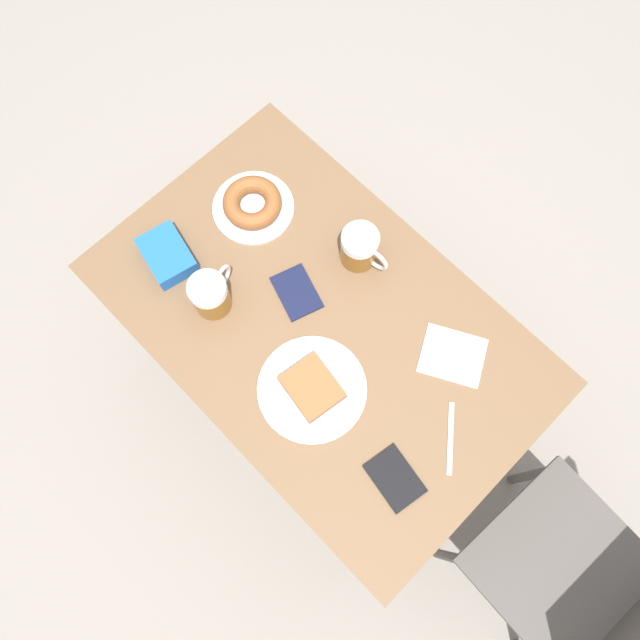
{
  "coord_description": "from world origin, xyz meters",
  "views": [
    {
      "loc": [
        0.32,
        0.33,
        2.14
      ],
      "look_at": [
        0.0,
        0.0,
        0.74
      ],
      "focal_mm": 35.0,
      "sensor_mm": 36.0,
      "label": 1
    }
  ],
  "objects_px": {
    "passport_near_edge": "(395,478)",
    "napkin_folded": "(452,356)",
    "fork": "(450,438)",
    "passport_far_edge": "(297,292)",
    "beer_mug_center": "(211,294)",
    "plate_with_cake": "(312,388)",
    "plate_with_donut": "(253,204)",
    "chair": "(607,604)",
    "beer_mug_left": "(360,248)",
    "blue_pouch": "(167,255)"
  },
  "relations": [
    {
      "from": "plate_with_donut",
      "to": "napkin_folded",
      "type": "height_order",
      "value": "plate_with_donut"
    },
    {
      "from": "chair",
      "to": "passport_near_edge",
      "type": "height_order",
      "value": "chair"
    },
    {
      "from": "chair",
      "to": "plate_with_donut",
      "type": "distance_m",
      "value": 1.29
    },
    {
      "from": "chair",
      "to": "fork",
      "type": "relative_size",
      "value": 6.46
    },
    {
      "from": "blue_pouch",
      "to": "plate_with_cake",
      "type": "bearing_deg",
      "value": 92.81
    },
    {
      "from": "passport_near_edge",
      "to": "plate_with_donut",
      "type": "bearing_deg",
      "value": -107.81
    },
    {
      "from": "chair",
      "to": "napkin_folded",
      "type": "height_order",
      "value": "chair"
    },
    {
      "from": "beer_mug_center",
      "to": "plate_with_cake",
      "type": "bearing_deg",
      "value": 93.35
    },
    {
      "from": "napkin_folded",
      "to": "passport_near_edge",
      "type": "bearing_deg",
      "value": 18.05
    },
    {
      "from": "fork",
      "to": "passport_near_edge",
      "type": "relative_size",
      "value": 0.96
    },
    {
      "from": "plate_with_donut",
      "to": "fork",
      "type": "distance_m",
      "value": 0.74
    },
    {
      "from": "beer_mug_center",
      "to": "blue_pouch",
      "type": "height_order",
      "value": "beer_mug_center"
    },
    {
      "from": "passport_near_edge",
      "to": "beer_mug_left",
      "type": "bearing_deg",
      "value": -127.01
    },
    {
      "from": "fork",
      "to": "chair",
      "type": "bearing_deg",
      "value": 92.37
    },
    {
      "from": "plate_with_cake",
      "to": "blue_pouch",
      "type": "height_order",
      "value": "blue_pouch"
    },
    {
      "from": "beer_mug_center",
      "to": "passport_near_edge",
      "type": "relative_size",
      "value": 0.93
    },
    {
      "from": "plate_with_donut",
      "to": "napkin_folded",
      "type": "xyz_separation_m",
      "value": [
        -0.07,
        0.61,
        -0.02
      ]
    },
    {
      "from": "chair",
      "to": "passport_far_edge",
      "type": "relative_size",
      "value": 5.88
    },
    {
      "from": "beer_mug_center",
      "to": "passport_near_edge",
      "type": "xyz_separation_m",
      "value": [
        -0.01,
        0.59,
        -0.05
      ]
    },
    {
      "from": "chair",
      "to": "plate_with_cake",
      "type": "relative_size",
      "value": 3.4
    },
    {
      "from": "plate_with_cake",
      "to": "plate_with_donut",
      "type": "bearing_deg",
      "value": -116.59
    },
    {
      "from": "plate_with_donut",
      "to": "napkin_folded",
      "type": "relative_size",
      "value": 1.11
    },
    {
      "from": "beer_mug_center",
      "to": "passport_far_edge",
      "type": "distance_m",
      "value": 0.21
    },
    {
      "from": "fork",
      "to": "passport_far_edge",
      "type": "distance_m",
      "value": 0.5
    },
    {
      "from": "plate_with_cake",
      "to": "napkin_folded",
      "type": "bearing_deg",
      "value": 149.26
    },
    {
      "from": "plate_with_cake",
      "to": "plate_with_donut",
      "type": "height_order",
      "value": "plate_with_donut"
    },
    {
      "from": "beer_mug_center",
      "to": "passport_near_edge",
      "type": "bearing_deg",
      "value": 90.99
    },
    {
      "from": "passport_near_edge",
      "to": "blue_pouch",
      "type": "height_order",
      "value": "blue_pouch"
    },
    {
      "from": "chair",
      "to": "plate_with_donut",
      "type": "height_order",
      "value": "chair"
    },
    {
      "from": "passport_near_edge",
      "to": "napkin_folded",
      "type": "bearing_deg",
      "value": -161.95
    },
    {
      "from": "beer_mug_center",
      "to": "blue_pouch",
      "type": "xyz_separation_m",
      "value": [
        0.0,
        -0.16,
        -0.03
      ]
    },
    {
      "from": "beer_mug_center",
      "to": "fork",
      "type": "xyz_separation_m",
      "value": [
        -0.16,
        0.62,
        -0.05
      ]
    },
    {
      "from": "plate_with_donut",
      "to": "passport_near_edge",
      "type": "distance_m",
      "value": 0.75
    },
    {
      "from": "beer_mug_left",
      "to": "beer_mug_center",
      "type": "distance_m",
      "value": 0.37
    },
    {
      "from": "chair",
      "to": "beer_mug_left",
      "type": "distance_m",
      "value": 1.03
    },
    {
      "from": "napkin_folded",
      "to": "passport_near_edge",
      "type": "height_order",
      "value": "passport_near_edge"
    },
    {
      "from": "blue_pouch",
      "to": "plate_with_donut",
      "type": "bearing_deg",
      "value": 170.06
    },
    {
      "from": "plate_with_donut",
      "to": "passport_far_edge",
      "type": "distance_m",
      "value": 0.26
    },
    {
      "from": "plate_with_cake",
      "to": "beer_mug_left",
      "type": "height_order",
      "value": "beer_mug_left"
    },
    {
      "from": "beer_mug_center",
      "to": "napkin_folded",
      "type": "height_order",
      "value": "beer_mug_center"
    },
    {
      "from": "plate_with_cake",
      "to": "napkin_folded",
      "type": "distance_m",
      "value": 0.34
    },
    {
      "from": "chair",
      "to": "passport_far_edge",
      "type": "bearing_deg",
      "value": -85.1
    },
    {
      "from": "napkin_folded",
      "to": "passport_near_edge",
      "type": "distance_m",
      "value": 0.32
    },
    {
      "from": "passport_far_edge",
      "to": "blue_pouch",
      "type": "bearing_deg",
      "value": -60.01
    },
    {
      "from": "plate_with_cake",
      "to": "napkin_folded",
      "type": "relative_size",
      "value": 1.35
    },
    {
      "from": "beer_mug_left",
      "to": "passport_far_edge",
      "type": "xyz_separation_m",
      "value": [
        0.17,
        -0.04,
        -0.05
      ]
    },
    {
      "from": "beer_mug_center",
      "to": "blue_pouch",
      "type": "distance_m",
      "value": 0.17
    },
    {
      "from": "chair",
      "to": "passport_near_edge",
      "type": "distance_m",
      "value": 0.62
    },
    {
      "from": "fork",
      "to": "beer_mug_center",
      "type": "bearing_deg",
      "value": -75.19
    },
    {
      "from": "beer_mug_left",
      "to": "fork",
      "type": "height_order",
      "value": "beer_mug_left"
    }
  ]
}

